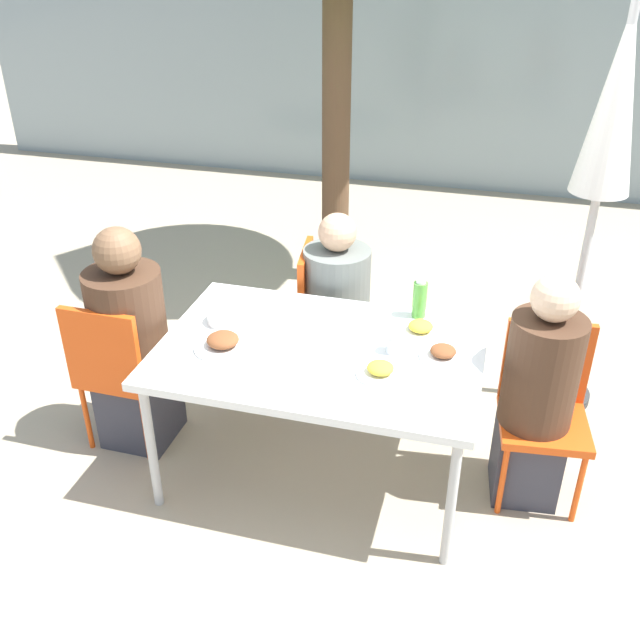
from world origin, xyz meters
name	(u,v)px	position (x,y,z in m)	size (l,w,h in m)	color
ground_plane	(320,468)	(0.00, 0.00, 0.00)	(24.00, 24.00, 0.00)	tan
building_facade	(447,31)	(0.00, 4.62, 1.50)	(10.00, 0.20, 3.00)	#89999E
dining_table	(320,357)	(0.00, 0.00, 0.68)	(1.49, 1.00, 0.73)	white
chair_left	(117,365)	(-1.05, -0.07, 0.50)	(0.41, 0.41, 0.85)	#E54C14
person_left	(132,347)	(-0.99, 0.01, 0.56)	(0.38, 0.38, 1.21)	#383842
chair_right	(544,399)	(1.04, 0.19, 0.50)	(0.44, 0.44, 0.85)	#E54C14
person_right	(537,398)	(0.99, 0.11, 0.56)	(0.33, 0.33, 1.17)	#383842
chair_far	(323,308)	(-0.19, 0.79, 0.50)	(0.45, 0.45, 0.85)	#E54C14
person_far	(336,311)	(-0.11, 0.75, 0.50)	(0.38, 0.38, 1.09)	#383842
closed_umbrella	(610,130)	(1.18, 0.97, 1.57)	(0.36, 0.36, 2.18)	#333333
plate_0	(443,354)	(0.56, 0.07, 0.75)	(0.21, 0.21, 0.06)	white
plate_1	(420,329)	(0.43, 0.26, 0.75)	(0.21, 0.21, 0.06)	white
plate_2	(380,371)	(0.31, -0.14, 0.75)	(0.21, 0.21, 0.06)	white
plate_3	(223,343)	(-0.43, -0.11, 0.75)	(0.27, 0.27, 0.07)	white
bottle	(420,299)	(0.39, 0.42, 0.82)	(0.07, 0.07, 0.20)	#51A338
drinking_cup	(394,343)	(0.34, 0.06, 0.77)	(0.08, 0.08, 0.09)	silver
salad_bowl	(225,317)	(-0.51, 0.11, 0.75)	(0.17, 0.17, 0.05)	white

